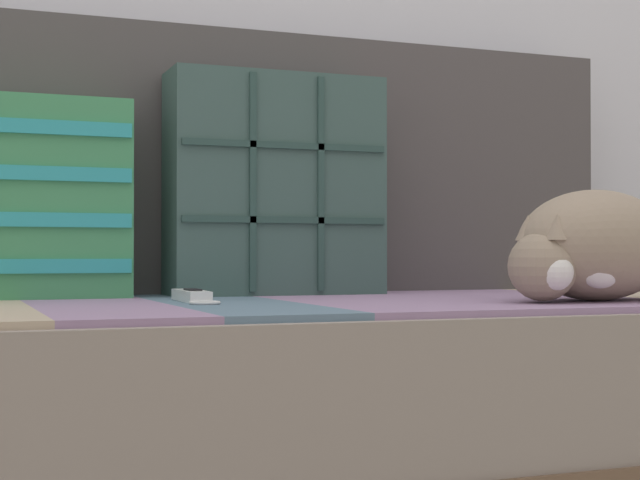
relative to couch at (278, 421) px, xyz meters
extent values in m
cube|color=gray|center=(0.00, 0.00, 0.09)|extent=(1.70, 0.84, 0.22)
cube|color=gray|center=(-0.31, -0.02, 0.20)|extent=(0.20, 0.75, 0.01)
cube|color=slate|center=(-0.10, -0.02, 0.20)|extent=(0.20, 0.75, 0.01)
cube|color=gray|center=(0.10, -0.02, 0.20)|extent=(0.20, 0.75, 0.01)
cube|color=gray|center=(0.31, -0.02, 0.20)|extent=(0.20, 0.75, 0.01)
cube|color=gray|center=(0.51, -0.02, 0.20)|extent=(0.20, 0.75, 0.01)
cube|color=tan|center=(0.71, -0.02, 0.20)|extent=(0.20, 0.75, 0.01)
cube|color=#474242|center=(0.00, 0.36, 0.47)|extent=(1.70, 0.14, 0.52)
cube|color=#38514C|center=(0.07, 0.21, 0.41)|extent=(0.41, 0.13, 0.42)
cube|color=#28423D|center=(0.07, 0.14, 0.34)|extent=(0.39, 0.01, 0.01)
cube|color=#28423D|center=(0.00, 0.14, 0.41)|extent=(0.01, 0.01, 0.40)
cube|color=#28423D|center=(0.07, 0.14, 0.48)|extent=(0.39, 0.01, 0.01)
cube|color=#28423D|center=(0.13, 0.14, 0.41)|extent=(0.01, 0.01, 0.40)
cube|color=teal|center=(-0.44, 0.14, 0.50)|extent=(0.44, 0.01, 0.02)
ellipsoid|color=gray|center=(0.48, -0.22, 0.30)|extent=(0.35, 0.28, 0.18)
sphere|color=gray|center=(0.35, -0.25, 0.26)|extent=(0.11, 0.11, 0.11)
sphere|color=white|center=(0.35, -0.28, 0.25)|extent=(0.06, 0.06, 0.06)
ellipsoid|color=white|center=(0.44, -0.29, 0.27)|extent=(0.09, 0.05, 0.08)
cone|color=gray|center=(0.36, -0.28, 0.32)|extent=(0.04, 0.04, 0.04)
cone|color=gray|center=(0.35, -0.22, 0.32)|extent=(0.04, 0.04, 0.04)
cube|color=white|center=(-0.15, 0.00, 0.21)|extent=(0.04, 0.16, 0.02)
cube|color=black|center=(-0.15, -0.01, 0.22)|extent=(0.02, 0.06, 0.00)
cube|color=black|center=(-0.15, 0.08, 0.21)|extent=(0.03, 0.01, 0.02)
torus|color=silver|center=(-0.15, -0.10, 0.21)|extent=(0.05, 0.05, 0.01)
camera|label=1|loc=(-0.53, -1.56, 0.28)|focal=55.00mm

